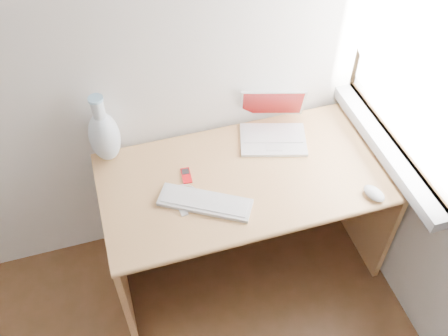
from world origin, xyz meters
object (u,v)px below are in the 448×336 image
object	(u,v)px
external_keyboard	(205,202)
vase	(104,135)
desk	(241,190)
laptop	(271,128)

from	to	relation	value
external_keyboard	vase	bearing A→B (deg)	162.47
desk	laptop	bearing A→B (deg)	35.26
vase	laptop	bearing A→B (deg)	-5.63
desk	laptop	distance (m)	0.35
vase	external_keyboard	bearing A→B (deg)	-48.15
external_keyboard	vase	distance (m)	0.57
desk	laptop	world-z (taller)	laptop
laptop	external_keyboard	world-z (taller)	laptop
desk	laptop	size ratio (longest dim) A/B	3.68
external_keyboard	vase	xyz separation A→B (m)	(-0.37, 0.41, 0.14)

